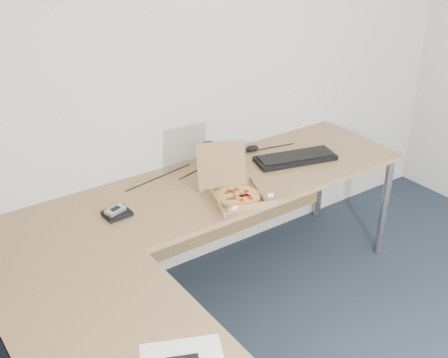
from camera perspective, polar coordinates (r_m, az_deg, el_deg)
desk at (r=2.67m, az=-2.84°, el=-6.87°), size 2.50×2.20×0.73m
pizza_box at (r=2.99m, az=1.21°, el=-1.40°), size 0.27×0.31×0.27m
drinking_glass at (r=3.36m, az=-1.57°, el=2.61°), size 0.07×0.07×0.13m
keyboard at (r=3.44m, az=7.21°, el=2.09°), size 0.52×0.29×0.03m
mouse at (r=3.55m, az=2.85°, el=3.13°), size 0.10×0.07×0.03m
wallet at (r=2.90m, az=-10.75°, el=-3.44°), size 0.13×0.11×0.02m
phone at (r=2.88m, az=-10.90°, el=-3.12°), size 0.11×0.08×0.02m
dome_speaker at (r=3.48m, az=0.38°, el=3.07°), size 0.09×0.09×0.08m
cable_bundle at (r=3.37m, az=-1.50°, el=1.54°), size 0.57×0.12×0.01m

